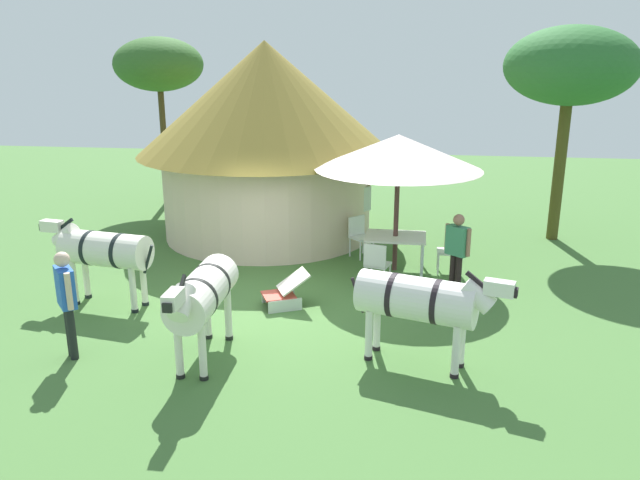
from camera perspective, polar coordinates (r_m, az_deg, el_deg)
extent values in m
plane|color=#456F36|center=(11.45, -4.24, -5.71)|extent=(36.00, 36.00, 0.00)
cylinder|color=beige|center=(15.49, -4.78, 4.20)|extent=(5.02, 5.02, 2.04)
cone|color=olive|center=(15.16, -5.00, 12.82)|extent=(6.16, 6.16, 2.61)
cylinder|color=#4C2D2B|center=(12.89, 6.97, 1.78)|extent=(0.10, 0.10, 2.13)
cone|color=beige|center=(12.60, 7.19, 7.99)|extent=(3.36, 3.36, 0.69)
cube|color=silver|center=(12.98, 6.92, 0.30)|extent=(1.26, 0.96, 0.04)
cylinder|color=silver|center=(13.51, 4.56, -0.62)|extent=(0.06, 0.06, 0.70)
cylinder|color=silver|center=(13.47, 9.32, -0.83)|extent=(0.06, 0.06, 0.70)
cylinder|color=silver|center=(12.73, 4.26, -1.69)|extent=(0.06, 0.06, 0.70)
cylinder|color=silver|center=(12.69, 9.31, -1.93)|extent=(0.06, 0.06, 0.70)
cube|color=white|center=(13.07, 11.57, -1.04)|extent=(0.43, 0.45, 0.04)
cube|color=white|center=(13.02, 12.46, -0.14)|extent=(0.05, 0.44, 0.45)
cylinder|color=white|center=(12.95, 10.75, -2.21)|extent=(0.04, 0.04, 0.45)
cylinder|color=white|center=(13.31, 10.71, -1.69)|extent=(0.04, 0.04, 0.45)
cylinder|color=white|center=(12.97, 12.34, -2.28)|extent=(0.04, 0.04, 0.45)
cylinder|color=white|center=(13.33, 12.25, -1.75)|extent=(0.04, 0.04, 0.45)
cube|color=white|center=(13.82, 3.85, 0.24)|extent=(0.61, 0.61, 0.04)
cube|color=white|center=(13.90, 3.36, 1.30)|extent=(0.34, 0.34, 0.45)
cylinder|color=white|center=(13.87, 4.91, -0.69)|extent=(0.04, 0.04, 0.45)
cylinder|color=white|center=(13.64, 3.71, -0.98)|extent=(0.04, 0.04, 0.45)
cylinder|color=white|center=(14.13, 3.95, -0.34)|extent=(0.04, 0.04, 0.45)
cylinder|color=white|center=(13.90, 2.75, -0.62)|extent=(0.04, 0.04, 0.45)
cube|color=silver|center=(12.09, 5.31, -2.23)|extent=(0.54, 0.53, 0.04)
cube|color=silver|center=(11.85, 5.03, -1.47)|extent=(0.43, 0.16, 0.45)
cylinder|color=silver|center=(12.38, 4.73, -2.85)|extent=(0.04, 0.04, 0.45)
cylinder|color=silver|center=(12.27, 6.40, -3.09)|extent=(0.04, 0.04, 0.45)
cylinder|color=silver|center=(12.06, 4.15, -3.37)|extent=(0.04, 0.04, 0.45)
cylinder|color=silver|center=(11.95, 5.85, -3.62)|extent=(0.04, 0.04, 0.45)
cylinder|color=black|center=(11.99, 12.00, -3.02)|extent=(0.11, 0.11, 0.77)
cylinder|color=black|center=(11.92, 12.53, -3.18)|extent=(0.11, 0.11, 0.77)
cube|color=#3B8560|center=(11.75, 12.46, -0.06)|extent=(0.44, 0.42, 0.55)
cylinder|color=#9C6A57|center=(11.88, 11.54, 0.26)|extent=(0.08, 0.08, 0.52)
cylinder|color=#9C6A57|center=(11.62, 13.42, -0.24)|extent=(0.08, 0.08, 0.52)
sphere|color=#9C6A57|center=(11.65, 12.58, 1.81)|extent=(0.21, 0.21, 0.21)
cylinder|color=black|center=(14.73, 3.62, 1.10)|extent=(0.12, 0.12, 0.81)
cylinder|color=black|center=(14.84, 3.97, 1.21)|extent=(0.12, 0.12, 0.81)
cube|color=silver|center=(14.61, 3.84, 3.77)|extent=(0.42, 0.48, 0.57)
cylinder|color=#A76852|center=(14.42, 3.22, 3.67)|extent=(0.08, 0.08, 0.54)
cylinder|color=#A76852|center=(14.80, 4.46, 3.99)|extent=(0.08, 0.08, 0.54)
sphere|color=#A76852|center=(14.53, 3.88, 5.37)|extent=(0.22, 0.22, 0.22)
cylinder|color=black|center=(10.08, -21.90, -7.62)|extent=(0.12, 0.12, 0.82)
cylinder|color=black|center=(9.95, -21.73, -7.93)|extent=(0.12, 0.12, 0.82)
cube|color=blue|center=(9.76, -22.26, -4.01)|extent=(0.44, 0.47, 0.58)
cylinder|color=beige|center=(9.99, -22.54, -3.47)|extent=(0.09, 0.09, 0.55)
cylinder|color=beige|center=(9.52, -21.98, -4.38)|extent=(0.09, 0.09, 0.55)
sphere|color=beige|center=(9.63, -22.53, -1.65)|extent=(0.22, 0.22, 0.22)
cube|color=#C64B3D|center=(11.19, -3.82, -5.04)|extent=(0.72, 0.71, 0.03)
cube|color=white|center=(11.17, -2.46, -3.78)|extent=(0.69, 0.69, 0.35)
cube|color=silver|center=(11.01, -3.20, -6.02)|extent=(0.56, 0.29, 0.22)
cube|color=silver|center=(11.47, -3.85, -5.06)|extent=(0.56, 0.29, 0.22)
cylinder|color=silver|center=(9.00, 8.81, -5.30)|extent=(1.80, 1.09, 0.63)
cylinder|color=black|center=(9.09, 6.76, -4.99)|extent=(0.26, 0.64, 0.64)
cylinder|color=black|center=(8.93, 10.69, -5.58)|extent=(0.26, 0.64, 0.64)
cylinder|color=silver|center=(8.77, 14.18, -4.98)|extent=(0.59, 0.42, 0.49)
cube|color=silver|center=(8.67, 16.07, -4.24)|extent=(0.44, 0.29, 0.20)
cube|color=black|center=(8.66, 17.23, -4.58)|extent=(0.15, 0.15, 0.12)
cube|color=black|center=(8.70, 14.27, -3.75)|extent=(0.36, 0.14, 0.28)
cylinder|color=silver|center=(9.27, 12.80, -9.07)|extent=(0.11, 0.11, 0.78)
cylinder|color=black|center=(9.43, 12.65, -11.04)|extent=(0.13, 0.13, 0.06)
cylinder|color=silver|center=(8.97, 12.31, -9.97)|extent=(0.11, 0.11, 0.78)
cylinder|color=black|center=(9.13, 12.17, -11.98)|extent=(0.13, 0.13, 0.06)
cylinder|color=silver|center=(9.57, 5.22, -7.85)|extent=(0.11, 0.11, 0.78)
cylinder|color=black|center=(9.73, 5.16, -9.77)|extent=(0.13, 0.13, 0.06)
cylinder|color=silver|center=(9.28, 4.49, -8.66)|extent=(0.11, 0.11, 0.78)
cylinder|color=black|center=(9.44, 4.44, -10.63)|extent=(0.13, 0.13, 0.06)
cylinder|color=black|center=(9.30, 3.47, -5.06)|extent=(0.24, 0.12, 0.53)
cylinder|color=silver|center=(9.20, -10.67, -4.68)|extent=(0.62, 1.69, 0.62)
cylinder|color=black|center=(9.50, -10.04, -3.95)|extent=(0.63, 0.08, 0.63)
cylinder|color=black|center=(8.94, -11.27, -5.38)|extent=(0.63, 0.08, 0.63)
cylinder|color=silver|center=(8.40, -12.52, -5.60)|extent=(0.28, 0.53, 0.49)
cube|color=silver|center=(8.10, -13.26, -5.28)|extent=(0.18, 0.40, 0.20)
cube|color=black|center=(7.95, -13.70, -5.96)|extent=(0.12, 0.12, 0.12)
cube|color=black|center=(8.33, -12.61, -4.32)|extent=(0.04, 0.37, 0.28)
cylinder|color=silver|center=(8.85, -10.69, -10.09)|extent=(0.11, 0.11, 0.81)
cylinder|color=black|center=(9.03, -10.56, -12.23)|extent=(0.13, 0.13, 0.06)
cylinder|color=silver|center=(8.96, -12.78, -9.89)|extent=(0.11, 0.11, 0.81)
cylinder|color=black|center=(9.13, -12.63, -12.01)|extent=(0.13, 0.13, 0.06)
cylinder|color=silver|center=(9.96, -8.39, -6.84)|extent=(0.11, 0.11, 0.81)
cylinder|color=black|center=(10.12, -8.30, -8.80)|extent=(0.13, 0.13, 0.06)
cylinder|color=silver|center=(10.06, -10.26, -6.70)|extent=(0.11, 0.11, 0.81)
cylinder|color=black|center=(10.21, -10.15, -8.64)|extent=(0.13, 0.13, 0.06)
cylinder|color=black|center=(10.04, -9.06, -3.38)|extent=(0.05, 0.24, 0.53)
cylinder|color=silver|center=(11.60, -19.02, -0.81)|extent=(1.67, 0.86, 0.61)
cylinder|color=black|center=(11.42, -17.72, -0.96)|extent=(0.18, 0.63, 0.62)
cylinder|color=black|center=(11.77, -20.16, -0.68)|extent=(0.18, 0.63, 0.62)
cylinder|color=silver|center=(12.03, -22.19, 0.36)|extent=(0.56, 0.36, 0.48)
cube|color=silver|center=(12.17, -23.29, 1.19)|extent=(0.42, 0.24, 0.20)
cube|color=black|center=(12.29, -23.92, 1.12)|extent=(0.14, 0.14, 0.12)
cube|color=black|center=(11.98, -22.29, 1.28)|extent=(0.37, 0.10, 0.28)
cylinder|color=silver|center=(12.03, -21.55, -3.67)|extent=(0.11, 0.11, 0.82)
cylinder|color=black|center=(12.16, -21.36, -5.35)|extent=(0.13, 0.13, 0.06)
cylinder|color=silver|center=(12.28, -20.59, -3.17)|extent=(0.11, 0.11, 0.82)
cylinder|color=black|center=(12.40, -20.41, -4.82)|extent=(0.13, 0.13, 0.06)
cylinder|color=silver|center=(11.34, -16.72, -4.42)|extent=(0.11, 0.11, 0.82)
cylinder|color=black|center=(11.47, -16.56, -6.19)|extent=(0.13, 0.13, 0.06)
cylinder|color=silver|center=(11.60, -15.81, -3.86)|extent=(0.11, 0.11, 0.82)
cylinder|color=black|center=(11.73, -15.66, -5.60)|extent=(0.13, 0.13, 0.06)
cylinder|color=black|center=(11.16, -15.44, -1.71)|extent=(0.24, 0.09, 0.53)
cylinder|color=#48431A|center=(15.96, 21.00, 5.77)|extent=(0.27, 0.27, 3.27)
ellipsoid|color=#2A652C|center=(15.73, 21.95, 14.56)|extent=(2.97, 2.97, 1.78)
cylinder|color=#40341B|center=(19.41, -14.03, 8.26)|extent=(0.18, 0.18, 3.35)
ellipsoid|color=#305D25|center=(19.22, -14.54, 15.29)|extent=(2.56, 2.56, 1.54)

